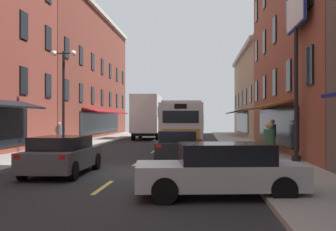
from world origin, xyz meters
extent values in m
cube|color=#28282B|center=(0.00, 0.00, -0.05)|extent=(34.80, 80.00, 0.10)
cube|color=#DBCC4C|center=(0.00, -3.50, 0.00)|extent=(0.14, 2.40, 0.01)
cube|color=#DBCC4C|center=(0.00, 3.00, 0.00)|extent=(0.14, 2.40, 0.01)
cube|color=#DBCC4C|center=(0.00, 9.50, 0.00)|extent=(0.14, 2.40, 0.01)
cube|color=#DBCC4C|center=(0.00, 16.00, 0.00)|extent=(0.14, 2.40, 0.01)
cube|color=#DBCC4C|center=(0.00, 22.50, 0.00)|extent=(0.14, 2.40, 0.01)
cube|color=#DBCC4C|center=(0.00, 29.00, 0.00)|extent=(0.14, 2.40, 0.01)
cube|color=#DBCC4C|center=(0.00, 35.50, 0.00)|extent=(0.14, 2.40, 0.01)
cube|color=#A39E93|center=(5.90, 0.00, 0.07)|extent=(3.00, 80.00, 0.14)
cube|color=black|center=(-7.36, 7.62, 4.20)|extent=(0.10, 1.00, 1.60)
cube|color=black|center=(-7.36, 11.43, 4.20)|extent=(0.10, 1.00, 1.60)
cube|color=black|center=(-7.36, 7.62, 7.40)|extent=(0.10, 1.00, 1.60)
cube|color=black|center=(-7.36, 11.43, 7.40)|extent=(0.10, 1.00, 1.60)
cube|color=brown|center=(-11.40, 26.67, 6.61)|extent=(8.00, 26.57, 13.22)
cube|color=#B2AD9E|center=(-7.30, 26.67, 12.87)|extent=(0.44, 26.07, 0.40)
cube|color=black|center=(-7.36, 26.67, 1.55)|extent=(0.10, 16.00, 2.10)
cube|color=maroon|center=(-6.65, 26.67, 2.75)|extent=(1.38, 14.93, 0.44)
cube|color=black|center=(-7.36, 15.24, 4.20)|extent=(0.10, 1.00, 1.60)
cube|color=black|center=(-7.36, 19.05, 4.20)|extent=(0.10, 1.00, 1.60)
cube|color=black|center=(-7.36, 22.86, 4.20)|extent=(0.10, 1.00, 1.60)
cube|color=black|center=(-7.36, 26.67, 4.20)|extent=(0.10, 1.00, 1.60)
cube|color=black|center=(-7.36, 30.48, 4.20)|extent=(0.10, 1.00, 1.60)
cube|color=black|center=(-7.36, 34.29, 4.20)|extent=(0.10, 1.00, 1.60)
cube|color=black|center=(-7.36, 38.10, 4.20)|extent=(0.10, 1.00, 1.60)
cube|color=black|center=(-7.36, 15.24, 7.40)|extent=(0.10, 1.00, 1.60)
cube|color=black|center=(-7.36, 19.05, 7.40)|extent=(0.10, 1.00, 1.60)
cube|color=black|center=(-7.36, 22.86, 7.40)|extent=(0.10, 1.00, 1.60)
cube|color=black|center=(-7.36, 26.67, 7.40)|extent=(0.10, 1.00, 1.60)
cube|color=black|center=(-7.36, 30.48, 7.40)|extent=(0.10, 1.00, 1.60)
cube|color=black|center=(-7.36, 34.29, 7.40)|extent=(0.10, 1.00, 1.60)
cube|color=black|center=(-7.36, 38.10, 7.40)|extent=(0.10, 1.00, 1.60)
cube|color=black|center=(7.36, 10.00, 1.55)|extent=(0.10, 12.00, 2.10)
cube|color=brown|center=(6.65, 10.00, 2.75)|extent=(1.38, 11.20, 0.44)
cube|color=black|center=(7.36, 2.00, 4.20)|extent=(0.10, 1.00, 1.60)
cube|color=black|center=(7.36, 6.00, 4.20)|extent=(0.10, 1.00, 1.60)
cube|color=black|center=(7.36, 10.00, 4.20)|extent=(0.10, 1.00, 1.60)
cube|color=black|center=(7.36, 14.00, 4.20)|extent=(0.10, 1.00, 1.60)
cube|color=black|center=(7.36, 18.00, 4.20)|extent=(0.10, 1.00, 1.60)
cube|color=black|center=(7.36, 6.00, 7.40)|extent=(0.10, 1.00, 1.60)
cube|color=black|center=(7.36, 10.00, 7.40)|extent=(0.10, 1.00, 1.60)
cube|color=black|center=(7.36, 14.00, 7.40)|extent=(0.10, 1.00, 1.60)
cube|color=black|center=(7.36, 18.00, 7.40)|extent=(0.10, 1.00, 1.60)
cube|color=black|center=(7.36, 18.00, 10.60)|extent=(0.10, 1.00, 1.60)
cube|color=#9E8466|center=(11.40, 30.00, 4.67)|extent=(8.00, 19.90, 9.34)
cube|color=#B2AD9E|center=(7.30, 30.00, 8.99)|extent=(0.44, 19.40, 0.40)
cube|color=black|center=(7.36, 30.00, 1.55)|extent=(0.10, 12.00, 2.10)
cube|color=black|center=(6.65, 30.00, 2.75)|extent=(1.38, 11.20, 0.44)
cube|color=black|center=(7.36, 22.00, 4.20)|extent=(0.10, 1.00, 1.60)
cube|color=black|center=(7.36, 26.00, 4.20)|extent=(0.10, 1.00, 1.60)
cube|color=black|center=(7.36, 30.00, 4.20)|extent=(0.10, 1.00, 1.60)
cube|color=black|center=(7.36, 34.00, 4.20)|extent=(0.10, 1.00, 1.60)
cube|color=black|center=(7.36, 38.00, 4.20)|extent=(0.10, 1.00, 1.60)
cylinder|color=black|center=(7.05, 3.07, 3.10)|extent=(0.18, 0.18, 5.92)
cylinder|color=black|center=(7.05, 3.07, 0.26)|extent=(0.40, 0.40, 0.24)
cube|color=navy|center=(7.05, 3.07, 6.82)|extent=(0.10, 3.18, 1.68)
cube|color=white|center=(6.99, 3.07, 6.82)|extent=(0.04, 3.02, 1.52)
cube|color=white|center=(7.11, 3.07, 6.82)|extent=(0.04, 3.02, 1.52)
cube|color=white|center=(1.74, 13.49, 1.63)|extent=(2.57, 11.56, 2.57)
cube|color=silver|center=(1.74, 13.49, 2.98)|extent=(2.37, 10.36, 0.16)
cube|color=black|center=(1.74, 13.79, 1.81)|extent=(2.61, 9.16, 0.96)
cube|color=#193899|center=(1.74, 13.49, 0.60)|extent=(2.60, 11.16, 0.36)
cube|color=black|center=(1.75, 19.23, 1.81)|extent=(2.25, 0.12, 1.10)
cube|color=black|center=(1.73, 7.75, 2.10)|extent=(2.05, 0.12, 0.70)
cube|color=gold|center=(1.73, 7.74, 1.11)|extent=(2.15, 0.10, 0.64)
cube|color=black|center=(1.73, 7.74, 2.70)|extent=(0.70, 0.10, 0.28)
cube|color=red|center=(0.64, 7.73, 0.70)|extent=(0.20, 0.08, 0.28)
cube|color=red|center=(2.83, 7.73, 0.70)|extent=(0.20, 0.08, 0.28)
cylinder|color=black|center=(0.57, 17.27, 0.50)|extent=(0.30, 1.00, 1.00)
cylinder|color=black|center=(2.92, 17.26, 0.50)|extent=(0.30, 1.00, 1.00)
cylinder|color=black|center=(0.56, 10.21, 0.50)|extent=(0.30, 1.00, 1.00)
cylinder|color=black|center=(2.91, 10.21, 0.50)|extent=(0.30, 1.00, 1.00)
cube|color=#B21E19|center=(-2.13, 25.92, 1.55)|extent=(2.32, 2.34, 2.40)
cube|color=black|center=(-2.12, 27.04, 2.40)|extent=(2.00, 0.11, 0.80)
cube|color=silver|center=(-2.15, 22.40, 2.43)|extent=(2.43, 4.74, 3.45)
cube|color=#196633|center=(-0.93, 22.39, 2.60)|extent=(0.08, 2.84, 0.90)
cube|color=black|center=(-2.14, 23.56, 0.55)|extent=(1.95, 6.66, 0.24)
cylinder|color=black|center=(-3.23, 25.73, 0.45)|extent=(0.29, 0.90, 0.90)
cylinder|color=black|center=(-1.03, 25.72, 0.45)|extent=(0.29, 0.90, 0.90)
cylinder|color=black|center=(-3.26, 21.70, 0.45)|extent=(0.29, 0.90, 0.90)
cylinder|color=black|center=(-1.06, 21.68, 0.45)|extent=(0.29, 0.90, 0.90)
cube|color=black|center=(1.82, 4.11, 0.59)|extent=(1.85, 4.25, 0.70)
cube|color=black|center=(1.82, 3.94, 1.17)|extent=(1.69, 2.29, 0.52)
cube|color=red|center=(1.08, 2.01, 0.84)|extent=(0.20, 0.06, 0.14)
cube|color=red|center=(2.56, 2.01, 0.84)|extent=(0.20, 0.06, 0.14)
cylinder|color=black|center=(0.95, 5.54, 0.32)|extent=(0.22, 0.64, 0.64)
cylinder|color=black|center=(2.69, 5.53, 0.32)|extent=(0.22, 0.64, 0.64)
cylinder|color=black|center=(0.95, 2.69, 0.32)|extent=(0.22, 0.64, 0.64)
cylinder|color=black|center=(2.69, 2.69, 0.32)|extent=(0.22, 0.64, 0.64)
cube|color=silver|center=(3.31, -4.71, 0.55)|extent=(4.42, 2.34, 0.62)
cube|color=black|center=(3.47, -4.69, 1.11)|extent=(2.47, 1.94, 0.55)
cube|color=red|center=(5.48, -5.18, 0.76)|extent=(0.08, 0.21, 0.14)
cube|color=red|center=(5.30, -3.72, 0.76)|extent=(0.08, 0.21, 0.14)
cylinder|color=black|center=(2.01, -5.74, 0.32)|extent=(0.66, 0.30, 0.64)
cylinder|color=black|center=(1.79, -4.02, 0.32)|extent=(0.66, 0.30, 0.64)
cylinder|color=black|center=(4.82, -5.40, 0.32)|extent=(0.66, 0.30, 0.64)
cylinder|color=black|center=(4.60, -3.68, 0.32)|extent=(0.66, 0.30, 0.64)
cube|color=#515154|center=(-2.11, -0.87, 0.58)|extent=(1.80, 4.32, 0.68)
cube|color=black|center=(-2.11, -1.04, 1.13)|extent=(1.64, 2.34, 0.49)
cube|color=red|center=(-2.83, -3.01, 0.82)|extent=(0.20, 0.06, 0.14)
cube|color=red|center=(-1.40, -3.01, 0.82)|extent=(0.20, 0.06, 0.14)
cylinder|color=black|center=(-2.96, 0.59, 0.32)|extent=(0.22, 0.64, 0.64)
cylinder|color=black|center=(-1.26, 0.59, 0.32)|extent=(0.22, 0.64, 0.64)
cylinder|color=black|center=(-2.96, -2.33, 0.32)|extent=(0.22, 0.64, 0.64)
cylinder|color=black|center=(-1.27, -2.33, 0.32)|extent=(0.22, 0.64, 0.64)
cylinder|color=#4C4C51|center=(-6.29, 10.58, 0.53)|extent=(0.28, 0.28, 0.79)
cylinder|color=#4C4C51|center=(-6.29, 10.58, 1.23)|extent=(0.36, 0.36, 0.61)
sphere|color=tan|center=(-6.29, 10.58, 1.67)|extent=(0.21, 0.21, 0.21)
cube|color=#B29947|center=(-6.48, 10.72, 1.26)|extent=(0.28, 0.30, 0.36)
cylinder|color=#33663F|center=(5.15, -1.30, 0.57)|extent=(0.28, 0.28, 0.85)
cylinder|color=#33663F|center=(5.15, -1.30, 1.32)|extent=(0.36, 0.36, 0.66)
sphere|color=tan|center=(5.15, -1.30, 1.79)|extent=(0.23, 0.23, 0.23)
cylinder|color=black|center=(6.75, 7.21, 0.58)|extent=(0.28, 0.28, 0.88)
cylinder|color=navy|center=(6.75, 7.21, 1.36)|extent=(0.36, 0.36, 0.68)
sphere|color=tan|center=(6.75, 7.21, 1.83)|extent=(0.24, 0.24, 0.24)
cylinder|color=black|center=(-4.73, 6.86, 2.94)|extent=(0.14, 0.14, 5.59)
cylinder|color=black|center=(-4.73, 6.86, 0.44)|extent=(0.28, 0.28, 0.60)
cylinder|color=black|center=(-4.73, 6.86, 5.63)|extent=(1.10, 0.07, 0.07)
sphere|color=white|center=(-5.28, 6.86, 5.63)|extent=(0.32, 0.32, 0.32)
sphere|color=white|center=(-4.18, 6.86, 5.63)|extent=(0.32, 0.32, 0.32)
camera|label=1|loc=(2.84, -15.29, 2.03)|focal=43.75mm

